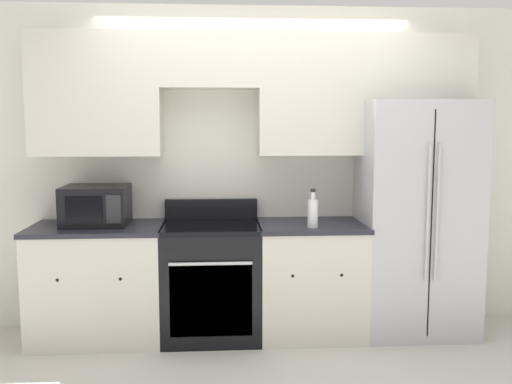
% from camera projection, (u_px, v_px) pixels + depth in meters
% --- Properties ---
extents(ground_plane, '(12.00, 12.00, 0.00)m').
position_uv_depth(ground_plane, '(259.00, 350.00, 4.22)').
color(ground_plane, beige).
extents(wall_back, '(8.00, 0.39, 2.60)m').
position_uv_depth(wall_back, '(256.00, 136.00, 4.60)').
color(wall_back, silver).
rests_on(wall_back, ground_plane).
extents(lower_cabinets_left, '(1.01, 0.64, 0.89)m').
position_uv_depth(lower_cabinets_left, '(98.00, 283.00, 4.39)').
color(lower_cabinets_left, beige).
rests_on(lower_cabinets_left, ground_plane).
extents(lower_cabinets_right, '(0.83, 0.64, 0.89)m').
position_uv_depth(lower_cabinets_right, '(310.00, 279.00, 4.50)').
color(lower_cabinets_right, beige).
rests_on(lower_cabinets_right, ground_plane).
extents(oven_range, '(0.75, 0.65, 1.05)m').
position_uv_depth(oven_range, '(211.00, 280.00, 4.45)').
color(oven_range, black).
rests_on(oven_range, ground_plane).
extents(refrigerator, '(0.88, 0.81, 1.84)m').
position_uv_depth(refrigerator, '(413.00, 217.00, 4.57)').
color(refrigerator, '#B7B7BC').
rests_on(refrigerator, ground_plane).
extents(microwave, '(0.49, 0.43, 0.30)m').
position_uv_depth(microwave, '(96.00, 205.00, 4.37)').
color(microwave, black).
rests_on(microwave, lower_cabinets_left).
extents(bottle, '(0.08, 0.08, 0.29)m').
position_uv_depth(bottle, '(313.00, 212.00, 4.25)').
color(bottle, silver).
rests_on(bottle, lower_cabinets_right).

